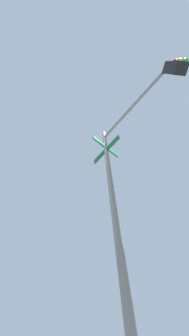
% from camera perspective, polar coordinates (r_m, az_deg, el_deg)
% --- Properties ---
extents(traffic_signal_near, '(2.86, 2.07, 6.42)m').
position_cam_1_polar(traffic_signal_near, '(3.96, 16.22, 14.40)').
color(traffic_signal_near, slate).
rests_on(traffic_signal_near, ground_plane).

